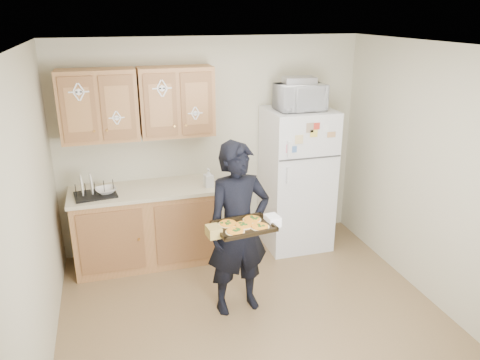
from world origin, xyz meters
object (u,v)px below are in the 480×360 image
object	(u,v)px
baking_tray	(244,227)
person	(238,229)
microwave	(300,97)
dish_rack	(95,188)
refrigerator	(297,179)

from	to	relation	value
baking_tray	person	bearing A→B (deg)	75.78
baking_tray	microwave	xyz separation A→B (m)	(1.06, 1.36, 0.84)
microwave	person	bearing A→B (deg)	-135.93
baking_tray	dish_rack	world-z (taller)	dish_rack
refrigerator	dish_rack	bearing A→B (deg)	-179.65
person	baking_tray	world-z (taller)	person
person	microwave	size ratio (longest dim) A/B	3.17
refrigerator	baking_tray	size ratio (longest dim) A/B	3.46
refrigerator	microwave	bearing A→B (deg)	-116.23
refrigerator	microwave	distance (m)	1.00
refrigerator	dish_rack	distance (m)	2.33
person	microwave	distance (m)	1.78
refrigerator	microwave	xyz separation A→B (m)	(-0.02, -0.05, 1.00)
baking_tray	dish_rack	bearing A→B (deg)	124.48
microwave	dish_rack	size ratio (longest dim) A/B	1.24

